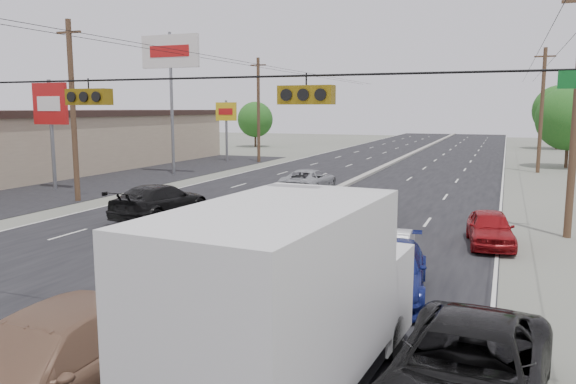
% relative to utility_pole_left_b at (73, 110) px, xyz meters
% --- Properties ---
extents(ground, '(200.00, 200.00, 0.00)m').
position_rel_utility_pole_left_b_xyz_m(ground, '(12.50, -15.00, -5.11)').
color(ground, '#606356').
rests_on(ground, ground).
extents(road_surface, '(20.00, 160.00, 0.02)m').
position_rel_utility_pole_left_b_xyz_m(road_surface, '(12.50, 15.00, -5.11)').
color(road_surface, black).
rests_on(road_surface, ground).
extents(center_median, '(0.50, 160.00, 0.20)m').
position_rel_utility_pole_left_b_xyz_m(center_median, '(12.50, 15.00, -5.01)').
color(center_median, gray).
rests_on(center_median, ground).
extents(strip_mall, '(12.00, 42.00, 4.60)m').
position_rel_utility_pole_left_b_xyz_m(strip_mall, '(-13.50, 10.00, -2.81)').
color(strip_mall, tan).
rests_on(strip_mall, ground).
extents(parking_lot, '(10.00, 42.00, 0.02)m').
position_rel_utility_pole_left_b_xyz_m(parking_lot, '(-4.50, 10.00, -5.11)').
color(parking_lot, black).
rests_on(parking_lot, ground).
extents(utility_pole_left_b, '(1.60, 0.30, 10.00)m').
position_rel_utility_pole_left_b_xyz_m(utility_pole_left_b, '(0.00, 0.00, 0.00)').
color(utility_pole_left_b, '#422D1E').
rests_on(utility_pole_left_b, ground).
extents(utility_pole_left_c, '(1.60, 0.30, 10.00)m').
position_rel_utility_pole_left_b_xyz_m(utility_pole_left_c, '(0.00, 25.00, 0.00)').
color(utility_pole_left_c, '#422D1E').
rests_on(utility_pole_left_c, ground).
extents(utility_pole_right_b, '(1.60, 0.30, 10.00)m').
position_rel_utility_pole_left_b_xyz_m(utility_pole_right_b, '(25.00, 0.00, 0.00)').
color(utility_pole_right_b, '#422D1E').
rests_on(utility_pole_right_b, ground).
extents(utility_pole_right_c, '(1.60, 0.30, 10.00)m').
position_rel_utility_pole_left_b_xyz_m(utility_pole_right_c, '(25.00, 25.00, 0.00)').
color(utility_pole_right_c, '#422D1E').
rests_on(utility_pole_right_c, ground).
extents(traffic_signals, '(25.00, 0.30, 0.54)m').
position_rel_utility_pole_left_b_xyz_m(traffic_signals, '(13.90, -15.00, 0.39)').
color(traffic_signals, black).
rests_on(traffic_signals, ground).
extents(pole_sign_mid, '(2.60, 0.25, 7.00)m').
position_rel_utility_pole_left_b_xyz_m(pole_sign_mid, '(-4.50, 3.00, 0.01)').
color(pole_sign_mid, slate).
rests_on(pole_sign_mid, ground).
extents(pole_sign_billboard, '(5.00, 0.25, 11.00)m').
position_rel_utility_pole_left_b_xyz_m(pole_sign_billboard, '(-2.00, 13.00, 3.76)').
color(pole_sign_billboard, slate).
rests_on(pole_sign_billboard, ground).
extents(pole_sign_far, '(2.20, 0.25, 6.00)m').
position_rel_utility_pole_left_b_xyz_m(pole_sign_far, '(-3.50, 25.00, -0.70)').
color(pole_sign_far, slate).
rests_on(pole_sign_far, ground).
extents(tree_left_far, '(4.80, 4.80, 6.12)m').
position_rel_utility_pole_left_b_xyz_m(tree_left_far, '(-9.50, 45.00, -1.39)').
color(tree_left_far, '#382619').
rests_on(tree_left_far, ground).
extents(tree_right_mid, '(5.60, 5.60, 7.14)m').
position_rel_utility_pole_left_b_xyz_m(tree_right_mid, '(27.50, 30.00, -0.77)').
color(tree_right_mid, '#382619').
rests_on(tree_right_mid, ground).
extents(tree_right_far, '(6.40, 6.40, 8.16)m').
position_rel_utility_pole_left_b_xyz_m(tree_right_far, '(28.50, 55.00, -0.15)').
color(tree_right_far, '#382619').
rests_on(tree_right_far, ground).
extents(box_truck, '(3.10, 7.41, 3.67)m').
position_rel_utility_pole_left_b_xyz_m(box_truck, '(19.19, -16.19, -3.22)').
color(box_truck, black).
rests_on(box_truck, ground).
extents(tan_sedan, '(2.73, 6.25, 1.79)m').
position_rel_utility_pole_left_b_xyz_m(tan_sedan, '(15.50, -18.17, -4.21)').
color(tan_sedan, brown).
rests_on(tan_sedan, ground).
extents(red_sedan, '(1.53, 4.33, 1.42)m').
position_rel_utility_pole_left_b_xyz_m(red_sedan, '(13.90, -11.09, -4.40)').
color(red_sedan, red).
rests_on(red_sedan, ground).
extents(black_suv, '(2.98, 5.73, 1.54)m').
position_rel_utility_pole_left_b_xyz_m(black_suv, '(22.10, -15.46, -4.34)').
color(black_suv, black).
rests_on(black_suv, ground).
extents(queue_car_a, '(2.12, 4.23, 1.38)m').
position_rel_utility_pole_left_b_xyz_m(queue_car_a, '(15.50, -4.45, -4.42)').
color(queue_car_a, black).
rests_on(queue_car_a, ground).
extents(queue_car_b, '(1.89, 4.57, 1.47)m').
position_rel_utility_pole_left_b_xyz_m(queue_car_b, '(19.20, -8.50, -4.37)').
color(queue_car_b, silver).
rests_on(queue_car_b, ground).
extents(queue_car_c, '(2.38, 4.66, 1.26)m').
position_rel_utility_pole_left_b_xyz_m(queue_car_c, '(16.28, 0.88, -4.48)').
color(queue_car_c, '#A3A6AA').
rests_on(queue_car_c, ground).
extents(queue_car_d, '(2.60, 5.12, 1.42)m').
position_rel_utility_pole_left_b_xyz_m(queue_car_d, '(19.65, -9.72, -4.40)').
color(queue_car_d, navy).
rests_on(queue_car_d, ground).
extents(queue_car_e, '(2.09, 4.13, 1.35)m').
position_rel_utility_pole_left_b_xyz_m(queue_car_e, '(22.10, -2.67, -4.43)').
color(queue_car_e, maroon).
rests_on(queue_car_e, ground).
extents(oncoming_near, '(2.67, 5.79, 1.64)m').
position_rel_utility_pole_left_b_xyz_m(oncoming_near, '(7.33, -2.65, -4.29)').
color(oncoming_near, black).
rests_on(oncoming_near, ground).
extents(oncoming_far, '(2.45, 5.25, 1.45)m').
position_rel_utility_pole_left_b_xyz_m(oncoming_far, '(11.10, 7.89, -4.38)').
color(oncoming_far, '#929498').
rests_on(oncoming_far, ground).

